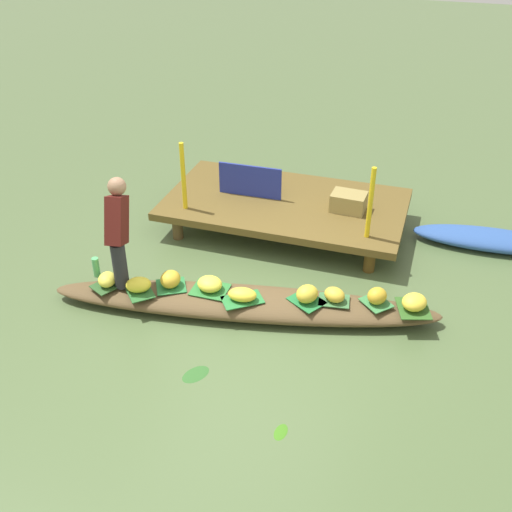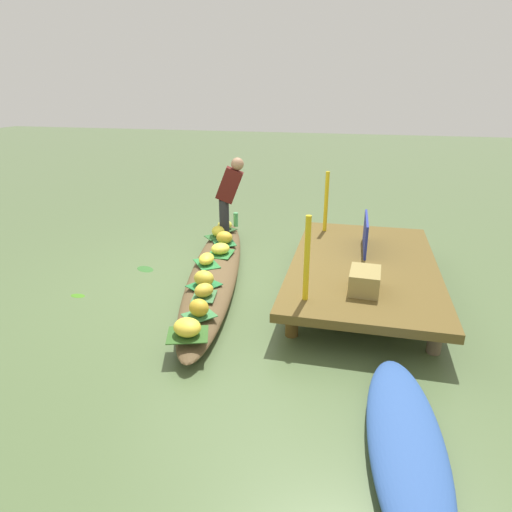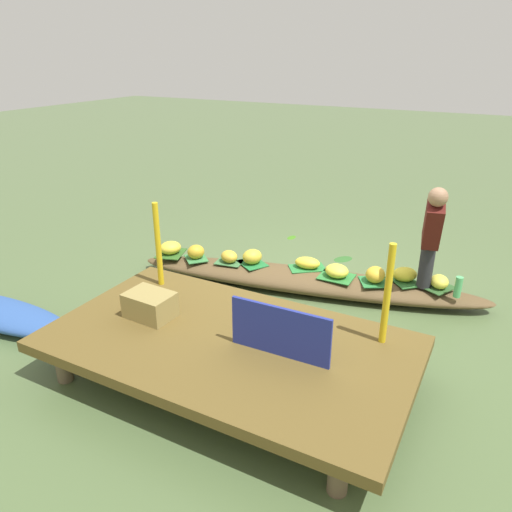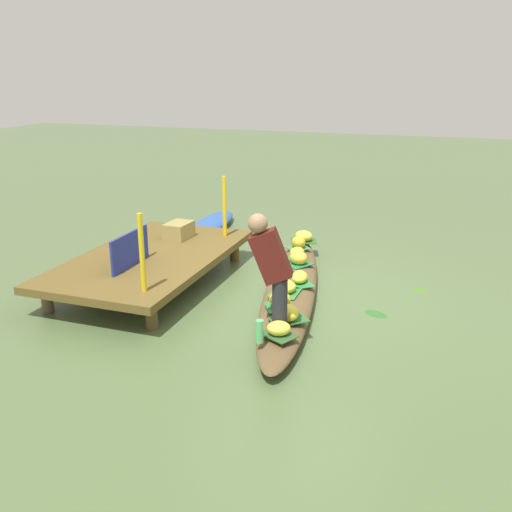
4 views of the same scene
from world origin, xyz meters
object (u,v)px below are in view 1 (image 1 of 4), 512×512
at_px(banana_bunch_4, 107,279).
at_px(banana_bunch_5, 307,294).
at_px(banana_bunch_8, 414,302).
at_px(vendor_boat, 244,303).
at_px(banana_bunch_3, 377,296).
at_px(vendor_person, 118,228).
at_px(produce_crate, 348,202).
at_px(market_banner, 250,181).
at_px(banana_bunch_6, 170,279).
at_px(banana_bunch_1, 210,284).
at_px(water_bottle, 96,267).
at_px(banana_bunch_0, 242,295).
at_px(moored_boat, 492,240).
at_px(banana_bunch_7, 139,285).
at_px(banana_bunch_2, 334,295).

distance_m(banana_bunch_4, banana_bunch_5, 2.24).
height_order(banana_bunch_4, banana_bunch_8, banana_bunch_8).
relative_size(vendor_boat, banana_bunch_3, 19.60).
distance_m(banana_bunch_8, vendor_person, 3.27).
height_order(banana_bunch_4, produce_crate, produce_crate).
xyz_separation_m(vendor_boat, banana_bunch_4, (-1.51, -0.31, 0.20)).
bearing_deg(banana_bunch_3, market_banner, 139.94).
xyz_separation_m(banana_bunch_5, banana_bunch_6, (-1.52, -0.20, 0.00)).
distance_m(banana_bunch_1, market_banner, 2.04).
bearing_deg(banana_bunch_5, market_banner, 124.14).
bearing_deg(banana_bunch_8, vendor_boat, -170.13).
bearing_deg(banana_bunch_5, water_bottle, -173.64).
relative_size(banana_bunch_0, vendor_person, 0.25).
distance_m(banana_bunch_1, vendor_person, 1.17).
distance_m(banana_bunch_4, banana_bunch_8, 3.38).
height_order(vendor_boat, banana_bunch_3, banana_bunch_3).
xyz_separation_m(banana_bunch_3, banana_bunch_8, (0.39, 0.02, -0.01)).
height_order(banana_bunch_6, banana_bunch_8, banana_bunch_6).
bearing_deg(vendor_boat, banana_bunch_6, 176.37).
bearing_deg(banana_bunch_4, moored_boat, 32.19).
bearing_deg(banana_bunch_1, banana_bunch_7, -160.18).
distance_m(banana_bunch_6, produce_crate, 2.63).
distance_m(vendor_boat, vendor_person, 1.60).
relative_size(banana_bunch_6, water_bottle, 1.04).
bearing_deg(banana_bunch_4, banana_bunch_5, 10.33).
bearing_deg(vendor_boat, moored_boat, 30.03).
distance_m(banana_bunch_6, banana_bunch_8, 2.67).
bearing_deg(banana_bunch_7, produce_crate, 50.19).
xyz_separation_m(banana_bunch_1, banana_bunch_2, (1.36, 0.23, -0.00)).
xyz_separation_m(banana_bunch_6, vendor_person, (-0.54, -0.07, 0.60)).
height_order(banana_bunch_5, banana_bunch_7, banana_bunch_5).
relative_size(banana_bunch_1, banana_bunch_2, 1.20).
xyz_separation_m(banana_bunch_2, banana_bunch_4, (-2.48, -0.50, -0.00)).
xyz_separation_m(banana_bunch_5, vendor_person, (-2.06, -0.27, 0.60)).
xyz_separation_m(banana_bunch_0, vendor_person, (-1.39, -0.07, 0.62)).
height_order(vendor_boat, moored_boat, vendor_boat).
height_order(moored_boat, market_banner, market_banner).
relative_size(banana_bunch_1, banana_bunch_5, 1.11).
bearing_deg(banana_bunch_2, banana_bunch_4, -168.62).
relative_size(water_bottle, market_banner, 0.27).
relative_size(moored_boat, water_bottle, 8.45).
bearing_deg(moored_boat, water_bottle, -153.42).
bearing_deg(moored_boat, banana_bunch_2, -131.27).
relative_size(banana_bunch_0, produce_crate, 0.71).
xyz_separation_m(moored_boat, banana_bunch_5, (-1.94, -2.21, 0.22)).
bearing_deg(banana_bunch_7, banana_bunch_4, -179.05).
height_order(vendor_boat, banana_bunch_5, banana_bunch_5).
distance_m(banana_bunch_6, water_bottle, 0.90).
relative_size(banana_bunch_4, banana_bunch_8, 0.86).
distance_m(moored_boat, banana_bunch_3, 2.36).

